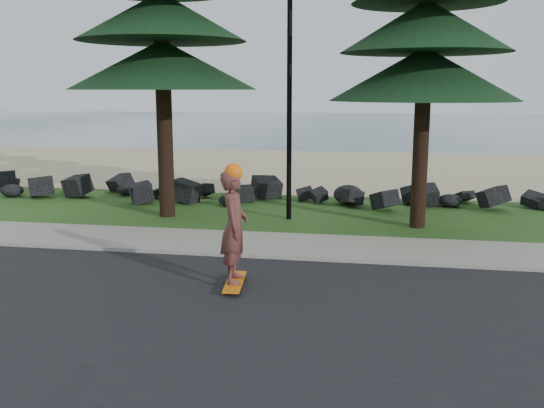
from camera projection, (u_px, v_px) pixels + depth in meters
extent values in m
plane|color=#244C17|center=(269.00, 248.00, 13.93)|extent=(160.00, 160.00, 0.00)
cube|color=black|center=(218.00, 319.00, 9.57)|extent=(160.00, 7.00, 0.02)
cube|color=gray|center=(261.00, 256.00, 13.05)|extent=(160.00, 0.20, 0.10)
cube|color=gray|center=(270.00, 244.00, 14.11)|extent=(160.00, 2.00, 0.08)
cube|color=tan|center=(324.00, 168.00, 27.96)|extent=(160.00, 15.00, 0.01)
cube|color=#30505B|center=(355.00, 124.00, 63.27)|extent=(160.00, 58.00, 0.01)
cylinder|color=black|center=(290.00, 74.00, 16.27)|extent=(0.14, 0.14, 8.00)
cube|color=orange|center=(235.00, 282.00, 11.10)|extent=(0.43, 1.25, 0.04)
imported|color=brown|center=(234.00, 226.00, 10.90)|extent=(0.57, 0.79, 2.04)
sphere|color=#FF650E|center=(234.00, 172.00, 10.72)|extent=(0.33, 0.33, 0.33)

